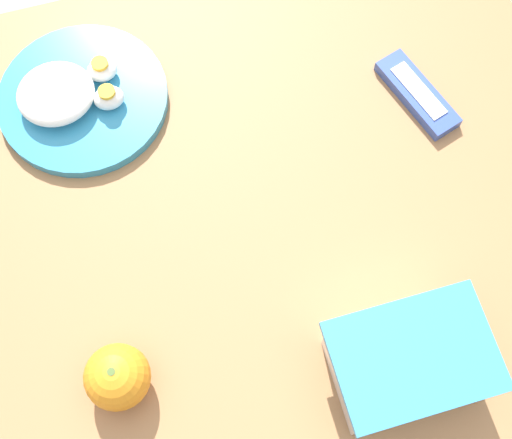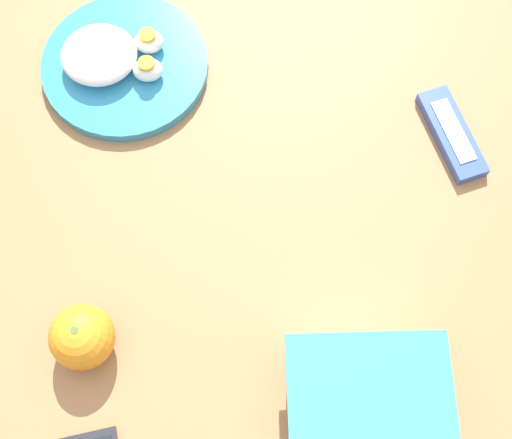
{
  "view_description": "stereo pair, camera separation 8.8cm",
  "coord_description": "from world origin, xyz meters",
  "px_view_note": "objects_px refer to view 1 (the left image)",
  "views": [
    {
      "loc": [
        0.05,
        0.34,
        1.71
      ],
      "look_at": [
        -0.04,
        0.0,
        0.8
      ],
      "focal_mm": 50.0,
      "sensor_mm": 36.0,
      "label": 1
    },
    {
      "loc": [
        -0.03,
        0.35,
        1.71
      ],
      "look_at": [
        -0.04,
        0.0,
        0.8
      ],
      "focal_mm": 50.0,
      "sensor_mm": 36.0,
      "label": 2
    }
  ],
  "objects_px": {
    "orange_fruit": "(117,377)",
    "rice_plate": "(77,96)",
    "food_container": "(407,363)",
    "candy_bar": "(417,94)"
  },
  "relations": [
    {
      "from": "candy_bar",
      "to": "rice_plate",
      "type": "bearing_deg",
      "value": -14.94
    },
    {
      "from": "food_container",
      "to": "rice_plate",
      "type": "distance_m",
      "value": 0.6
    },
    {
      "from": "food_container",
      "to": "orange_fruit",
      "type": "bearing_deg",
      "value": -13.4
    },
    {
      "from": "food_container",
      "to": "candy_bar",
      "type": "height_order",
      "value": "food_container"
    },
    {
      "from": "food_container",
      "to": "rice_plate",
      "type": "xyz_separation_m",
      "value": [
        0.32,
        -0.51,
        -0.02
      ]
    },
    {
      "from": "food_container",
      "to": "orange_fruit",
      "type": "relative_size",
      "value": 2.32
    },
    {
      "from": "orange_fruit",
      "to": "rice_plate",
      "type": "xyz_separation_m",
      "value": [
        -0.02,
        -0.42,
        -0.02
      ]
    },
    {
      "from": "rice_plate",
      "to": "food_container",
      "type": "bearing_deg",
      "value": 122.73
    },
    {
      "from": "rice_plate",
      "to": "candy_bar",
      "type": "distance_m",
      "value": 0.51
    },
    {
      "from": "orange_fruit",
      "to": "food_container",
      "type": "bearing_deg",
      "value": 166.6
    }
  ]
}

